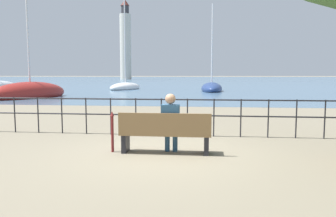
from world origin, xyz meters
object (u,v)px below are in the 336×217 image
(closed_umbrella, at_px, (112,129))
(harbor_lighthouse, at_px, (125,43))
(sailboat_0, at_px, (212,88))
(sailboat_1, at_px, (30,93))
(seated_person_left, at_px, (171,121))
(sailboat_3, at_px, (126,87))
(park_bench, at_px, (165,134))

(closed_umbrella, relative_size, harbor_lighthouse, 0.03)
(sailboat_0, xyz_separation_m, sailboat_1, (-13.60, -11.81, 0.06))
(seated_person_left, xyz_separation_m, harbor_lighthouse, (-29.32, 114.94, 13.03))
(seated_person_left, height_order, sailboat_3, sailboat_3)
(sailboat_0, height_order, sailboat_1, sailboat_0)
(sailboat_3, xyz_separation_m, harbor_lighthouse, (-20.78, 84.57, 13.42))
(sailboat_3, relative_size, harbor_lighthouse, 0.41)
(park_bench, height_order, sailboat_0, sailboat_0)
(park_bench, xyz_separation_m, seated_person_left, (0.11, 0.08, 0.28))
(sailboat_0, distance_m, sailboat_3, 10.24)
(sailboat_0, bearing_deg, sailboat_1, -139.06)
(sailboat_1, bearing_deg, sailboat_3, 94.08)
(park_bench, height_order, closed_umbrella, closed_umbrella)
(harbor_lighthouse, bearing_deg, sailboat_3, -76.19)
(sailboat_0, relative_size, harbor_lighthouse, 0.32)
(closed_umbrella, relative_size, sailboat_0, 0.10)
(sailboat_1, distance_m, harbor_lighthouse, 101.31)
(harbor_lighthouse, bearing_deg, seated_person_left, -75.69)
(seated_person_left, height_order, sailboat_1, sailboat_1)
(closed_umbrella, distance_m, sailboat_0, 28.00)
(park_bench, bearing_deg, closed_umbrella, 179.35)
(sailboat_0, distance_m, sailboat_1, 18.01)
(seated_person_left, relative_size, sailboat_3, 0.11)
(closed_umbrella, bearing_deg, seated_person_left, 2.83)
(park_bench, relative_size, sailboat_0, 0.21)
(park_bench, height_order, seated_person_left, seated_person_left)
(park_bench, relative_size, closed_umbrella, 2.18)
(closed_umbrella, relative_size, sailboat_1, 0.11)
(sailboat_1, relative_size, sailboat_3, 0.67)
(seated_person_left, xyz_separation_m, closed_umbrella, (-1.29, -0.06, -0.21))
(seated_person_left, distance_m, sailboat_1, 20.13)
(seated_person_left, distance_m, sailboat_0, 27.84)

